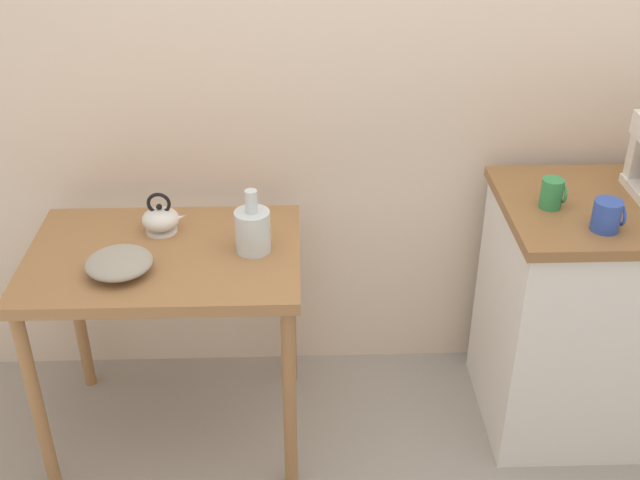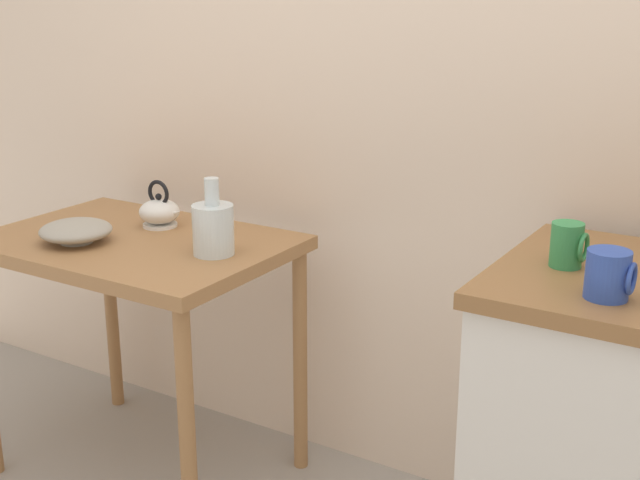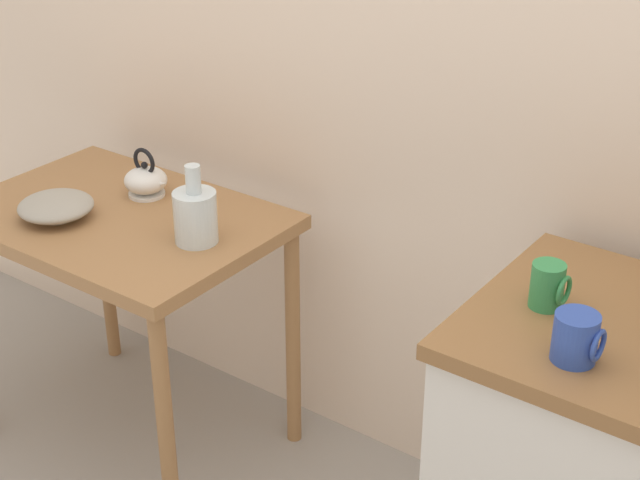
# 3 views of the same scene
# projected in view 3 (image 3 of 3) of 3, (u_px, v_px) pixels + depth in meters

# --- Properties ---
(wooden_table) EXTENTS (0.89, 0.62, 0.77)m
(wooden_table) POSITION_uv_depth(u_px,v_px,m) (121.00, 245.00, 2.76)
(wooden_table) COLOR #9E7044
(wooden_table) RESTS_ON ground_plane
(bowl_stoneware) EXTENTS (0.21, 0.21, 0.06)m
(bowl_stoneware) POSITION_uv_depth(u_px,v_px,m) (56.00, 206.00, 2.67)
(bowl_stoneware) COLOR #9E998C
(bowl_stoneware) RESTS_ON wooden_table
(teakettle) EXTENTS (0.15, 0.12, 0.15)m
(teakettle) POSITION_uv_depth(u_px,v_px,m) (146.00, 180.00, 2.80)
(teakettle) COLOR white
(teakettle) RESTS_ON wooden_table
(glass_carafe_vase) EXTENTS (0.11, 0.11, 0.22)m
(glass_carafe_vase) POSITION_uv_depth(u_px,v_px,m) (195.00, 215.00, 2.53)
(glass_carafe_vase) COLOR silver
(glass_carafe_vase) RESTS_ON wooden_table
(mug_blue) EXTENTS (0.09, 0.09, 0.10)m
(mug_blue) POSITION_uv_depth(u_px,v_px,m) (576.00, 338.00, 1.82)
(mug_blue) COLOR #2D4CAD
(mug_blue) RESTS_ON kitchen_counter
(mug_tall_green) EXTENTS (0.08, 0.07, 0.10)m
(mug_tall_green) POSITION_uv_depth(u_px,v_px,m) (549.00, 285.00, 2.00)
(mug_tall_green) COLOR #338C4C
(mug_tall_green) RESTS_ON kitchen_counter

